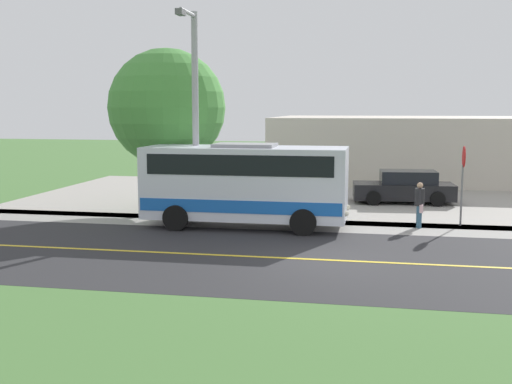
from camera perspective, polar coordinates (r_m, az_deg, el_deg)
ground_plane at (r=17.99m, az=6.15°, el=-6.10°), size 120.00×120.00×0.00m
road_surface at (r=17.99m, az=6.15°, el=-6.09°), size 8.00×100.00×0.01m
sidewalk at (r=23.07m, az=7.23°, el=-3.05°), size 2.40×100.00×0.01m
parking_lot_surface at (r=30.17m, az=13.82°, el=-0.68°), size 14.00×36.00×0.01m
road_centre_line at (r=17.99m, az=6.15°, el=-6.07°), size 0.16×100.00×0.00m
shuttle_bus_front at (r=22.53m, az=-0.97°, el=0.96°), size 2.60×7.28×2.98m
pedestrian_with_bags at (r=23.21m, az=14.48°, el=-1.01°), size 0.72×0.34×1.62m
stop_sign at (r=23.83m, az=18.10°, el=1.73°), size 0.76×0.07×2.88m
street_light_pole at (r=23.24m, az=-5.56°, el=7.52°), size 1.97×0.24×7.64m
parked_car_near at (r=29.50m, az=3.28°, el=0.68°), size 2.18×4.48×1.45m
parked_car_far at (r=29.07m, az=13.20°, el=0.39°), size 2.27×4.53×1.45m
tree_curbside at (r=26.23m, az=-8.01°, el=7.51°), size 4.76×4.76×6.62m
commercial_building at (r=39.15m, az=17.36°, el=3.76°), size 10.00×20.79×3.67m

